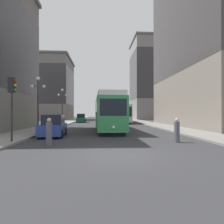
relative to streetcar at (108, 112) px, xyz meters
name	(u,v)px	position (x,y,z in m)	size (l,w,h in m)	color
ground_plane	(122,154)	(0.14, -13.01, -2.10)	(200.00, 200.00, 0.00)	#303033
sidewalk_left	(71,121)	(-7.84, 26.99, -2.03)	(3.45, 120.00, 0.15)	gray
sidewalk_right	(136,121)	(8.12, 26.99, -2.03)	(3.45, 120.00, 0.15)	gray
streetcar	(108,112)	(0.00, 0.00, 0.00)	(3.03, 12.64, 3.89)	black
transit_bus	(122,113)	(3.59, 17.28, -0.15)	(2.97, 12.19, 3.45)	black
parked_car_left_near	(53,126)	(-4.81, -5.21, -1.26)	(2.08, 4.49, 1.82)	black
parked_car_left_mid	(81,118)	(-4.81, 20.19, -1.26)	(2.02, 4.69, 1.82)	black
pedestrian_crossing_near	(177,131)	(4.27, -9.33, -1.35)	(0.36, 0.36, 1.62)	#4C4C56
pedestrian_crossing_far	(49,133)	(-3.95, -10.17, -1.32)	(0.38, 0.38, 1.67)	#4C4C56
traffic_light_near_left	(12,92)	(-6.49, -9.31, 1.19)	(0.47, 0.36, 4.07)	#232328
lamp_post_left_near	(38,96)	(-6.71, -3.21, 1.52)	(1.41, 0.36, 5.25)	#333338
lamp_post_left_far	(62,101)	(-6.71, 9.15, 1.72)	(1.41, 0.36, 5.61)	#333338
building_left_corner	(48,88)	(-16.14, 37.61, 7.12)	(13.75, 16.23, 17.96)	slate
building_right_corner	(211,18)	(15.35, 5.72, 13.75)	(11.61, 22.84, 30.74)	slate
building_right_midblock	(152,79)	(16.06, 41.96, 11.04)	(13.03, 14.67, 25.51)	gray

